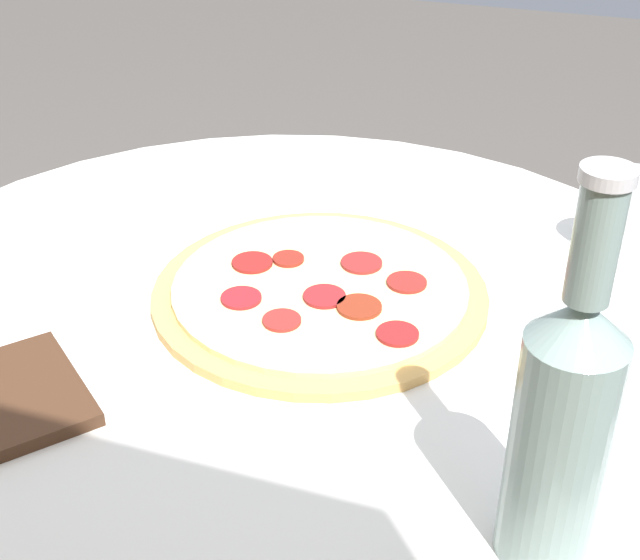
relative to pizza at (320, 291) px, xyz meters
name	(u,v)px	position (x,y,z in m)	size (l,w,h in m)	color
table	(282,462)	(0.03, 0.04, -0.20)	(0.90, 0.90, 0.71)	silver
pizza	(320,291)	(0.00, 0.00, 0.00)	(0.33, 0.33, 0.02)	tan
beer_bottle	(563,423)	(-0.24, 0.25, 0.10)	(0.06, 0.06, 0.28)	gray
drinking_glass	(631,218)	(-0.28, -0.18, 0.04)	(0.06, 0.06, 0.09)	silver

